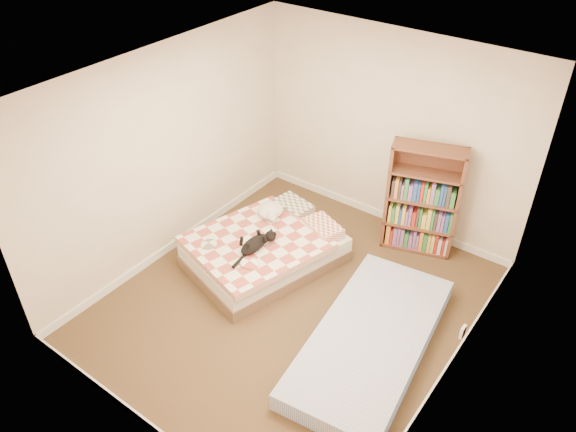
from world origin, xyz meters
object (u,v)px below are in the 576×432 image
Objects in this scene: bed at (267,248)px; black_cat at (256,243)px; floor_mattress at (371,340)px; white_dog at (271,211)px; bookshelf at (421,211)px.

bed is 2.85× the size of black_cat.
white_dog is (-1.83, 0.74, 0.39)m from floor_mattress.
bed is 0.37m from black_cat.
floor_mattress is at bearing 1.12° from bed.
black_cat is (-1.58, 0.17, 0.38)m from floor_mattress.
floor_mattress is 2.01m from white_dog.
bed reaches higher than floor_mattress.
bookshelf reaches higher than white_dog.
bookshelf is at bearing 94.23° from floor_mattress.
bed is at bearing -62.38° from white_dog.
black_cat is 2.01× the size of white_dog.
floor_mattress is at bearing 10.45° from black_cat.
bookshelf is at bearing 61.88° from bed.
bookshelf is 4.06× the size of white_dog.
bed is at bearing -151.30° from bookshelf.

